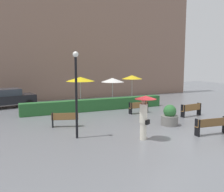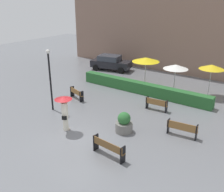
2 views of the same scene
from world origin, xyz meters
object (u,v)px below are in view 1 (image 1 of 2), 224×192
object	(u,v)px
planter_pot	(170,116)
parked_car	(8,98)
patio_umbrella_yellow_far	(132,77)
bench_far_right	(192,109)
patio_umbrella_yellow	(80,79)
pedestrian_with_umbrella	(144,111)
lamp_post	(76,86)
bench_near_right	(212,125)
bench_back_row	(139,107)
bench_far_left	(65,118)
patio_umbrella_white	(113,80)

from	to	relation	value
planter_pot	parked_car	bearing A→B (deg)	129.16
planter_pot	patio_umbrella_yellow_far	size ratio (longest dim) A/B	0.49
bench_far_right	patio_umbrella_yellow	bearing A→B (deg)	132.60
pedestrian_with_umbrella	lamp_post	bearing A→B (deg)	150.79
bench_far_right	patio_umbrella_yellow_far	xyz separation A→B (m)	(-0.72, 7.34, 1.86)
bench_far_right	pedestrian_with_umbrella	xyz separation A→B (m)	(-5.88, -3.33, 0.91)
bench_near_right	planter_pot	bearing A→B (deg)	106.29
bench_near_right	parked_car	size ratio (longest dim) A/B	0.43
bench_back_row	bench_far_right	bearing A→B (deg)	-40.76
lamp_post	parked_car	size ratio (longest dim) A/B	0.95
planter_pot	lamp_post	xyz separation A→B (m)	(-5.80, -0.26, 2.05)
planter_pot	bench_back_row	bearing A→B (deg)	87.86
bench_back_row	patio_umbrella_yellow	size ratio (longest dim) A/B	0.61
bench_far_left	patio_umbrella_white	bearing A→B (deg)	45.13
bench_back_row	pedestrian_with_umbrella	world-z (taller)	pedestrian_with_umbrella
bench_far_right	patio_umbrella_yellow	size ratio (longest dim) A/B	0.68
bench_back_row	patio_umbrella_yellow_far	distance (m)	5.67
patio_umbrella_yellow_far	parked_car	distance (m)	11.07
bench_far_left	parked_car	size ratio (longest dim) A/B	0.35
bench_far_left	planter_pot	xyz separation A→B (m)	(5.80, -2.18, 0.04)
pedestrian_with_umbrella	planter_pot	bearing A→B (deg)	32.63
bench_far_right	bench_near_right	bearing A→B (deg)	-118.73
bench_far_left	bench_far_right	bearing A→B (deg)	-4.69
bench_far_right	planter_pot	distance (m)	3.31
bench_near_right	parked_car	distance (m)	16.08
bench_far_left	lamp_post	xyz separation A→B (m)	(0.00, -2.44, 2.09)
bench_near_right	patio_umbrella_yellow	bearing A→B (deg)	109.78
parked_car	pedestrian_with_umbrella	bearing A→B (deg)	-65.48
bench_near_right	pedestrian_with_umbrella	bearing A→B (deg)	169.14
bench_far_left	lamp_post	bearing A→B (deg)	-89.97
bench_far_left	pedestrian_with_umbrella	distance (m)	5.06
bench_back_row	lamp_post	xyz separation A→B (m)	(-5.95, -4.15, 2.09)
planter_pot	patio_umbrella_yellow_far	xyz separation A→B (m)	(2.25, 8.81, 1.84)
planter_pot	lamp_post	world-z (taller)	lamp_post
pedestrian_with_umbrella	lamp_post	world-z (taller)	lamp_post
bench_far_left	pedestrian_with_umbrella	world-z (taller)	pedestrian_with_umbrella
bench_near_right	bench_far_right	xyz separation A→B (m)	(2.21, 4.04, -0.01)
planter_pot	lamp_post	distance (m)	6.16
bench_back_row	lamp_post	bearing A→B (deg)	-145.11
bench_near_right	patio_umbrella_white	world-z (taller)	patio_umbrella_white
bench_near_right	patio_umbrella_yellow	distance (m)	11.39
pedestrian_with_umbrella	patio_umbrella_white	world-z (taller)	patio_umbrella_white
patio_umbrella_yellow	patio_umbrella_yellow_far	bearing A→B (deg)	8.59
planter_pot	bench_near_right	bearing A→B (deg)	-73.71
bench_far_left	lamp_post	distance (m)	3.21
patio_umbrella_yellow_far	lamp_post	bearing A→B (deg)	-131.61
patio_umbrella_white	parked_car	bearing A→B (deg)	161.76
bench_far_left	parked_car	xyz separation A→B (m)	(-2.77, 8.34, 0.32)
lamp_post	patio_umbrella_white	bearing A→B (deg)	55.27
bench_near_right	patio_umbrella_white	bearing A→B (deg)	95.45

